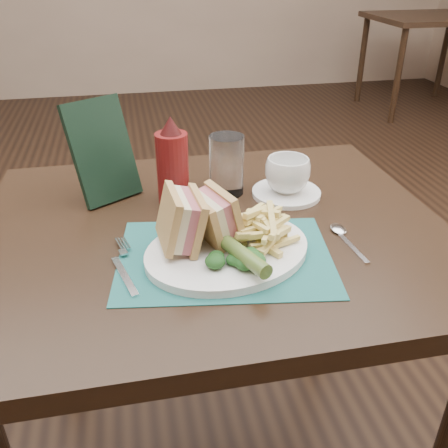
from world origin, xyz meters
name	(u,v)px	position (x,y,z in m)	size (l,w,h in m)	color
floor	(192,341)	(0.00, 0.00, 0.00)	(7.00, 7.00, 0.00)	black
wall_back	(139,93)	(0.00, 3.50, 0.00)	(6.00, 6.00, 0.00)	tan
table_main	(217,365)	(0.00, -0.50, 0.38)	(0.90, 0.75, 0.75)	black
table_bg_right	(423,64)	(2.31, 2.50, 0.38)	(0.90, 0.75, 0.75)	black
placemat	(225,257)	(-0.01, -0.62, 0.75)	(0.37, 0.27, 0.00)	#1B5955
plate	(227,251)	(0.00, -0.61, 0.76)	(0.30, 0.24, 0.01)	white
sandwich_half_a	(169,221)	(-0.10, -0.59, 0.82)	(0.06, 0.11, 0.10)	tan
sandwich_half_b	(205,219)	(-0.04, -0.59, 0.82)	(0.06, 0.10, 0.09)	tan
kale_garnish	(234,258)	(0.00, -0.67, 0.78)	(0.11, 0.08, 0.03)	#143815
pickle_spear	(244,256)	(0.01, -0.68, 0.79)	(0.03, 0.03, 0.12)	#445E23
fries_pile	(262,223)	(0.07, -0.59, 0.80)	(0.18, 0.20, 0.06)	#E2CD71
fork	(124,264)	(-0.18, -0.62, 0.76)	(0.03, 0.17, 0.01)	silver
spoon	(348,240)	(0.23, -0.61, 0.76)	(0.03, 0.15, 0.01)	silver
saucer	(286,193)	(0.18, -0.40, 0.76)	(0.15, 0.15, 0.01)	white
coffee_cup	(287,175)	(0.18, -0.40, 0.80)	(0.10, 0.10, 0.08)	white
drinking_glass	(227,165)	(0.05, -0.36, 0.81)	(0.08, 0.08, 0.13)	white
ketchup_bottle	(172,160)	(-0.07, -0.38, 0.84)	(0.07, 0.07, 0.19)	#5F1010
check_presenter	(102,151)	(-0.21, -0.33, 0.85)	(0.13, 0.01, 0.22)	black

